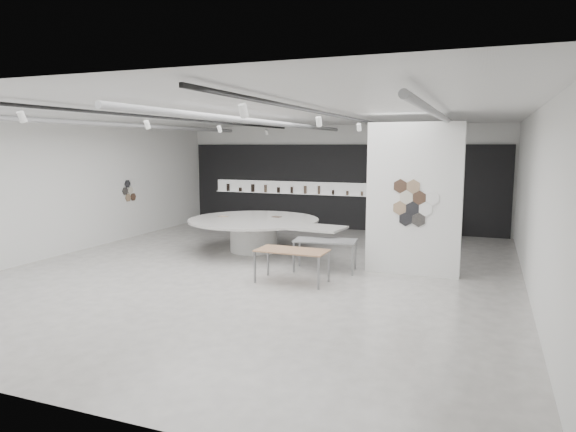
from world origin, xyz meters
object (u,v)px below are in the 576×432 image
at_px(kitchen_counter, 431,224).
at_px(sample_table_wood, 292,252).
at_px(display_island, 256,230).
at_px(sample_table_stone, 325,243).
at_px(partition_column, 414,199).

bearing_deg(kitchen_counter, sample_table_wood, -110.93).
xyz_separation_m(display_island, sample_table_stone, (2.57, -1.51, 0.08)).
bearing_deg(sample_table_stone, partition_column, 14.00).
distance_m(sample_table_stone, kitchen_counter, 6.31).
bearing_deg(sample_table_stone, display_island, 149.59).
height_order(partition_column, kitchen_counter, partition_column).
bearing_deg(sample_table_stone, sample_table_wood, -106.38).
bearing_deg(sample_table_wood, kitchen_counter, 72.71).
xyz_separation_m(sample_table_wood, kitchen_counter, (2.27, 7.30, -0.28)).
xyz_separation_m(partition_column, sample_table_wood, (-2.40, -1.79, -1.11)).
bearing_deg(kitchen_counter, sample_table_stone, -111.12).
distance_m(sample_table_wood, kitchen_counter, 7.65).
xyz_separation_m(sample_table_wood, sample_table_stone, (0.38, 1.29, 0.02)).
bearing_deg(display_island, kitchen_counter, 51.26).
distance_m(display_island, kitchen_counter, 6.35).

